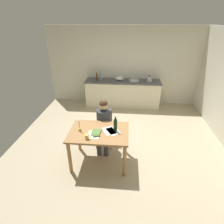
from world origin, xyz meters
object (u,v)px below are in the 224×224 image
(person_seated, at_px, (103,122))
(bottle_vinegar, at_px, (100,76))
(sink_unit, at_px, (134,80))
(mixing_bowl, at_px, (119,78))
(bottle_oil, at_px, (97,77))
(chair_at_table, at_px, (104,126))
(candlestick, at_px, (80,128))
(coffee_mug, at_px, (87,137))
(wine_glass_by_kettle, at_px, (122,76))
(dining_table, at_px, (99,136))
(wine_glass_back_left, at_px, (119,76))
(book_magazine, at_px, (96,134))
(wine_bottle_on_table, at_px, (115,125))
(wine_glass_near_sink, at_px, (125,76))
(book_cookery, at_px, (96,132))
(stovetop_kettle, at_px, (149,79))

(person_seated, xyz_separation_m, bottle_vinegar, (-0.42, 2.47, 0.35))
(sink_unit, bearing_deg, mixing_bowl, 173.74)
(bottle_oil, bearing_deg, chair_at_table, -76.71)
(candlestick, bearing_deg, coffee_mug, -52.23)
(candlestick, height_order, wine_glass_by_kettle, wine_glass_by_kettle)
(dining_table, xyz_separation_m, wine_glass_back_left, (0.22, 3.09, 0.36))
(chair_at_table, relative_size, book_magazine, 4.37)
(book_magazine, xyz_separation_m, bottle_oil, (-0.46, 2.97, 0.24))
(wine_bottle_on_table, bearing_deg, sink_unit, 81.68)
(book_magazine, bearing_deg, wine_glass_back_left, 64.80)
(wine_bottle_on_table, height_order, wine_glass_near_sink, wine_bottle_on_table)
(wine_bottle_on_table, distance_m, wine_glass_near_sink, 3.04)
(chair_at_table, distance_m, book_cookery, 0.78)
(person_seated, distance_m, wine_glass_by_kettle, 2.61)
(coffee_mug, height_order, book_cookery, coffee_mug)
(wine_glass_by_kettle, xyz_separation_m, wine_glass_back_left, (-0.11, 0.00, 0.00))
(coffee_mug, distance_m, wine_glass_back_left, 3.38)
(coffee_mug, relative_size, book_cookery, 0.51)
(book_magazine, relative_size, wine_glass_by_kettle, 1.31)
(book_cookery, relative_size, wine_glass_by_kettle, 1.38)
(wine_glass_near_sink, bearing_deg, book_cookery, -98.31)
(candlestick, bearing_deg, wine_glass_near_sink, 75.39)
(book_magazine, relative_size, bottle_oil, 0.69)
(bottle_oil, height_order, wine_glass_back_left, bottle_oil)
(dining_table, height_order, bottle_oil, bottle_oil)
(bottle_vinegar, height_order, mixing_bowl, bottle_vinegar)
(coffee_mug, bearing_deg, bottle_vinegar, 93.89)
(dining_table, bearing_deg, person_seated, 87.51)
(bottle_vinegar, height_order, wine_glass_by_kettle, bottle_vinegar)
(coffee_mug, relative_size, bottle_vinegar, 0.35)
(mixing_bowl, height_order, wine_glass_near_sink, wine_glass_near_sink)
(stovetop_kettle, bearing_deg, wine_bottle_on_table, -107.73)
(dining_table, bearing_deg, chair_at_table, 88.45)
(person_seated, bearing_deg, wine_glass_near_sink, 81.18)
(coffee_mug, height_order, bottle_vinegar, bottle_vinegar)
(stovetop_kettle, xyz_separation_m, wine_glass_back_left, (-1.03, 0.15, 0.01))
(candlestick, distance_m, wine_bottle_on_table, 0.71)
(stovetop_kettle, bearing_deg, sink_unit, 179.52)
(dining_table, distance_m, bottle_oil, 2.94)
(sink_unit, height_order, bottle_vinegar, bottle_vinegar)
(candlestick, xyz_separation_m, book_cookery, (0.35, -0.06, -0.05))
(coffee_mug, relative_size, stovetop_kettle, 0.49)
(coffee_mug, relative_size, book_magazine, 0.54)
(dining_table, xyz_separation_m, bottle_oil, (-0.50, 2.87, 0.38))
(person_seated, bearing_deg, wine_glass_by_kettle, 83.23)
(chair_at_table, distance_m, sink_unit, 2.43)
(book_cookery, bearing_deg, bottle_oil, 102.44)
(stovetop_kettle, bearing_deg, wine_glass_back_left, 171.73)
(dining_table, xyz_separation_m, sink_unit, (0.75, 2.94, 0.28))
(person_seated, distance_m, wine_glass_back_left, 2.60)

